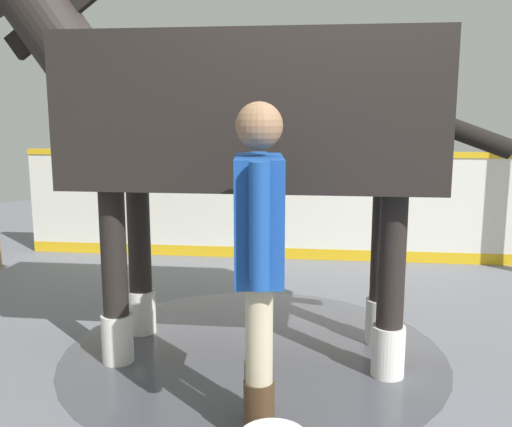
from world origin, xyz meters
name	(u,v)px	position (x,y,z in m)	size (l,w,h in m)	color
ground_plane	(318,356)	(0.00, 0.00, -0.01)	(16.00, 16.00, 0.02)	slate
wet_patch	(254,351)	(-0.31, -0.29, 0.00)	(2.54, 2.54, 0.00)	#4C4C54
barrier_wall	(281,209)	(-1.95, 1.60, 0.55)	(4.35, 3.80, 1.18)	silver
horse	(235,118)	(-0.40, -0.37, 1.55)	(2.84, 2.51, 2.68)	black
handler	(259,251)	(0.42, -0.91, 0.94)	(0.51, 0.48, 1.63)	#47331E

